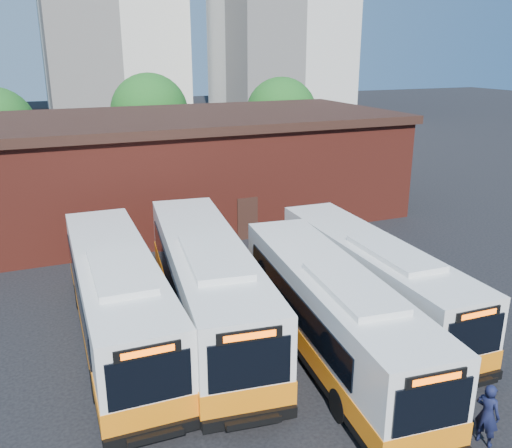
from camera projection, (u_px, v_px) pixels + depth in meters
name	position (u px, v px, depth m)	size (l,w,h in m)	color
ground	(323.00, 387.00, 17.15)	(220.00, 220.00, 0.00)	black
bus_west	(118.00, 301.00, 19.46)	(2.86, 12.77, 3.46)	silver
bus_midwest	(207.00, 287.00, 20.42)	(4.31, 13.44, 3.61)	silver
bus_mideast	(331.00, 316.00, 18.47)	(3.73, 12.39, 3.33)	silver
bus_east	(371.00, 280.00, 21.45)	(2.82, 11.98, 3.24)	silver
transit_worker	(487.00, 414.00, 14.43)	(0.66, 0.44, 1.82)	black
depot_building	(167.00, 166.00, 33.71)	(28.60, 12.60, 6.40)	maroon
tree_mid	(150.00, 112.00, 46.19)	(6.56, 6.56, 8.36)	#382314
tree_east	(281.00, 113.00, 47.65)	(6.24, 6.24, 7.96)	#382314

